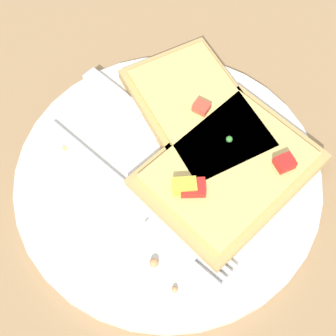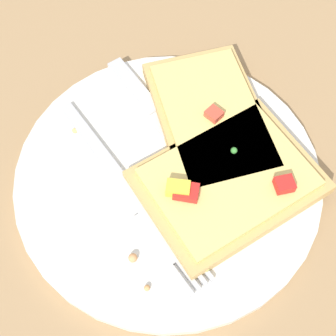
% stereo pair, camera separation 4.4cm
% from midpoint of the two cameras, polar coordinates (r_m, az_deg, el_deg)
% --- Properties ---
extents(ground_plane, '(4.00, 4.00, 0.00)m').
position_cam_midpoint_polar(ground_plane, '(0.46, -2.73, -1.58)').
color(ground_plane, '#9E7A51').
extents(plate, '(0.29, 0.29, 0.01)m').
position_cam_midpoint_polar(plate, '(0.45, -2.76, -1.23)').
color(plate, silver).
rests_on(plate, ground).
extents(fork, '(0.23, 0.05, 0.01)m').
position_cam_midpoint_polar(fork, '(0.43, -6.11, -4.66)').
color(fork, '#B7B7BC').
rests_on(fork, plate).
extents(knife, '(0.21, 0.05, 0.01)m').
position_cam_midpoint_polar(knife, '(0.47, -5.10, 5.52)').
color(knife, '#B7B7BC').
rests_on(knife, plate).
extents(pizza_slice_main, '(0.15, 0.18, 0.03)m').
position_cam_midpoint_polar(pizza_slice_main, '(0.44, 4.62, -0.51)').
color(pizza_slice_main, tan).
rests_on(pizza_slice_main, plate).
extents(pizza_slice_corner, '(0.19, 0.17, 0.03)m').
position_cam_midpoint_polar(pizza_slice_corner, '(0.47, 1.17, 6.56)').
color(pizza_slice_corner, tan).
rests_on(pizza_slice_corner, plate).
extents(crumb_scatter, '(0.19, 0.06, 0.01)m').
position_cam_midpoint_polar(crumb_scatter, '(0.41, -0.55, -10.28)').
color(crumb_scatter, tan).
rests_on(crumb_scatter, plate).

